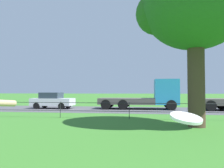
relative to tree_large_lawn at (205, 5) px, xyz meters
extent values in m
cube|color=#4C4C51|center=(-3.72, 8.91, -5.69)|extent=(80.00, 6.99, 0.01)
cylinder|color=#232328|center=(-8.04, 2.42, -5.19)|extent=(0.04, 0.04, 1.00)
cylinder|color=#232328|center=(-3.72, 2.42, -5.19)|extent=(0.04, 0.04, 1.00)
cylinder|color=#232328|center=(0.61, 2.42, -5.19)|extent=(0.04, 0.04, 1.00)
cylinder|color=#232328|center=(-3.72, 2.42, -5.24)|extent=(34.61, 0.03, 0.03)
cylinder|color=#232328|center=(-3.72, 2.42, -4.74)|extent=(34.61, 0.03, 0.03)
cylinder|color=#4C3828|center=(-0.42, 0.07, -3.50)|extent=(0.78, 0.78, 4.39)
ellipsoid|color=#286623|center=(-0.42, 0.07, 0.06)|extent=(4.97, 4.97, 4.23)
sphere|color=#296120|center=(-2.18, 0.37, -0.14)|extent=(2.13, 2.13, 2.13)
cylinder|color=white|center=(-2.56, -8.48, -4.26)|extent=(0.37, 0.37, 0.09)
cube|color=silver|center=(-11.51, 9.18, -5.05)|extent=(4.04, 1.80, 0.68)
cube|color=#2D3847|center=(-11.66, 9.18, -4.43)|extent=(1.94, 1.57, 0.56)
cylinder|color=black|center=(-10.25, 9.96, -5.39)|extent=(0.60, 0.21, 0.60)
cylinder|color=black|center=(-10.29, 8.34, -5.39)|extent=(0.60, 0.21, 0.60)
cylinder|color=black|center=(-12.73, 10.02, -5.39)|extent=(0.60, 0.21, 0.60)
cylinder|color=black|center=(-12.77, 8.40, -5.39)|extent=(0.60, 0.21, 0.60)
cube|color=#2D99D1|center=(-0.76, 9.78, -4.09)|extent=(2.10, 2.30, 2.30)
cube|color=#283342|center=(0.13, 9.78, -3.75)|extent=(0.12, 1.84, 0.87)
cube|color=#56514C|center=(-4.41, 9.77, -4.96)|extent=(5.20, 2.30, 0.56)
cylinder|color=black|center=(-0.44, 10.83, -5.24)|extent=(0.90, 0.30, 0.90)
cylinder|color=black|center=(-0.44, 8.72, -5.24)|extent=(0.90, 0.30, 0.90)
cylinder|color=black|center=(-4.67, 10.83, -5.24)|extent=(0.90, 0.30, 0.90)
cylinder|color=black|center=(-4.67, 8.72, -5.24)|extent=(0.90, 0.30, 0.90)
cylinder|color=black|center=(-6.23, 10.83, -5.24)|extent=(0.90, 0.30, 0.90)
cylinder|color=black|center=(-6.23, 8.71, -5.24)|extent=(0.90, 0.30, 0.90)
cylinder|color=black|center=(4.25, 10.52, -5.24)|extent=(0.90, 0.30, 0.90)
cylinder|color=black|center=(2.69, 10.51, -5.24)|extent=(0.90, 0.30, 0.90)
cylinder|color=black|center=(2.70, 8.40, -5.24)|extent=(0.90, 0.30, 0.90)
camera|label=1|loc=(-2.93, -10.38, -4.03)|focal=34.16mm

